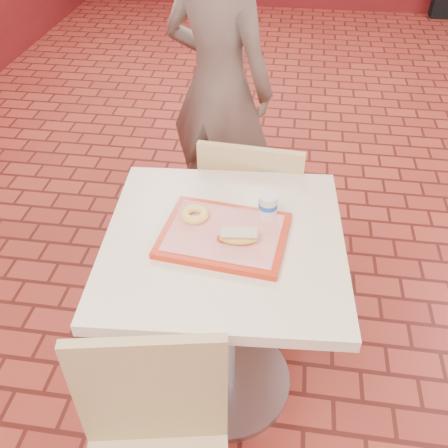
# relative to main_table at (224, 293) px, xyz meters

# --- Properties ---
(main_table) EXTENTS (0.80, 0.80, 0.85)m
(main_table) POSITION_rel_main_table_xyz_m (0.00, 0.00, 0.00)
(main_table) COLOR beige
(main_table) RESTS_ON ground
(chair_main_back) EXTENTS (0.46, 0.46, 0.93)m
(chair_main_back) POSITION_rel_main_table_xyz_m (0.05, 0.56, -0.05)
(chair_main_back) COLOR #D4BA7F
(chair_main_back) RESTS_ON ground
(customer) EXTENTS (0.71, 0.59, 1.67)m
(customer) POSITION_rel_main_table_xyz_m (-0.20, 1.18, 0.27)
(customer) COLOR #64544D
(customer) RESTS_ON ground
(serving_tray) EXTENTS (0.41, 0.32, 0.03)m
(serving_tray) POSITION_rel_main_table_xyz_m (-0.00, 0.00, 0.29)
(serving_tray) COLOR #B4250D
(serving_tray) RESTS_ON main_table
(ring_donut) EXTENTS (0.13, 0.13, 0.03)m
(ring_donut) POSITION_rel_main_table_xyz_m (-0.11, 0.06, 0.32)
(ring_donut) COLOR #F6D359
(ring_donut) RESTS_ON serving_tray
(long_john_donut) EXTENTS (0.14, 0.08, 0.04)m
(long_john_donut) POSITION_rel_main_table_xyz_m (0.05, -0.04, 0.32)
(long_john_donut) COLOR gold
(long_john_donut) RESTS_ON serving_tray
(paper_cup) EXTENTS (0.07, 0.07, 0.08)m
(paper_cup) POSITION_rel_main_table_xyz_m (0.14, 0.11, 0.34)
(paper_cup) COLOR silver
(paper_cup) RESTS_ON serving_tray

